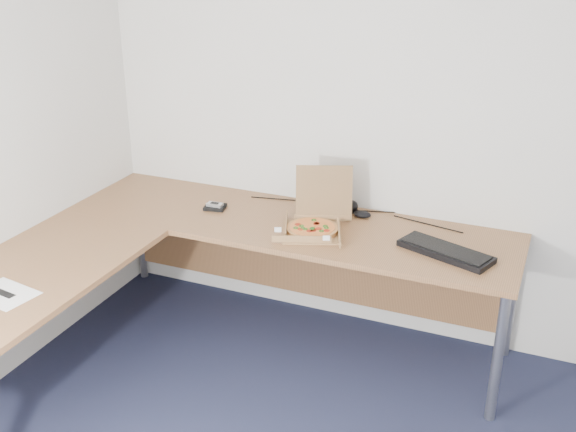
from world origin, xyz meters
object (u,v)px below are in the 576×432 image
at_px(desk, 198,248).
at_px(wallet, 215,207).
at_px(keyboard, 445,251).
at_px(pizza_box, 313,225).
at_px(drinking_glass, 319,206).

relative_size(desk, wallet, 21.34).
relative_size(keyboard, wallet, 4.02).
bearing_deg(wallet, pizza_box, -18.33).
bearing_deg(pizza_box, drinking_glass, 81.47).
bearing_deg(drinking_glass, wallet, -168.61).
xyz_separation_m(pizza_box, keyboard, (0.70, -0.00, -0.02)).
xyz_separation_m(desk, wallet, (-0.14, 0.44, 0.04)).
bearing_deg(desk, pizza_box, 36.04).
bearing_deg(wallet, keyboard, -14.89).
distance_m(drinking_glass, keyboard, 0.77).
distance_m(keyboard, wallet, 1.34).
relative_size(desk, pizza_box, 7.00).
xyz_separation_m(drinking_glass, keyboard, (0.75, -0.20, -0.05)).
bearing_deg(keyboard, desk, -143.21).
height_order(desk, drinking_glass, drinking_glass).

